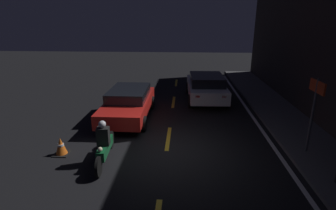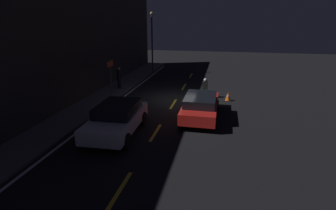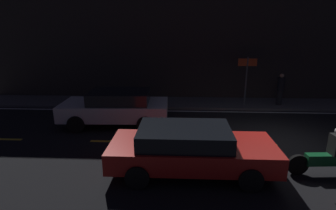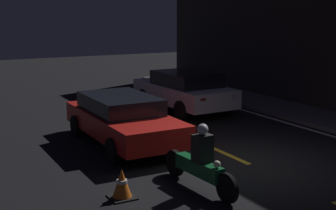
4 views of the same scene
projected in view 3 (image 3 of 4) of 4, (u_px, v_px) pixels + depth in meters
ground_plane at (277, 145)px, 8.97m from camera, size 56.00×56.00×0.00m
raised_curb at (244, 104)px, 13.71m from camera, size 28.00×2.08×0.11m
building_front at (244, 29)px, 13.81m from camera, size 28.00×0.30×7.62m
lane_dash_b at (118, 141)px, 9.22m from camera, size 2.00×0.14×0.01m
lane_dash_c at (248, 144)px, 9.02m from camera, size 2.00×0.14×0.01m
lane_solid_kerb at (250, 112)px, 12.49m from camera, size 25.20×0.14×0.01m
sedan_white at (116, 107)px, 10.68m from camera, size 4.32×2.11×1.42m
taxi_red at (190, 148)px, 7.10m from camera, size 4.45×1.93×1.29m
motorcycle at (331, 156)px, 7.01m from camera, size 2.32×0.38×1.36m
pedestrian at (280, 89)px, 13.13m from camera, size 0.34×0.34×1.59m
shop_sign at (247, 72)px, 12.84m from camera, size 0.90×0.08×2.40m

